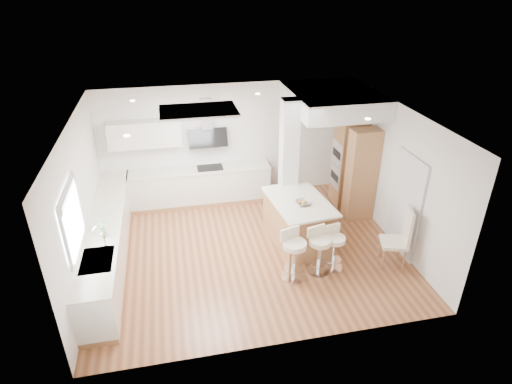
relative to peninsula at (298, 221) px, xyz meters
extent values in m
plane|color=#9F603B|center=(-1.04, -0.10, -0.50)|extent=(6.00, 6.00, 0.00)
cube|color=white|center=(-1.04, -0.10, -0.50)|extent=(6.00, 5.00, 0.02)
cube|color=white|center=(-1.04, 2.40, 0.90)|extent=(6.00, 0.04, 2.80)
cube|color=white|center=(-4.04, -0.10, 0.90)|extent=(0.04, 5.00, 2.80)
cube|color=white|center=(1.96, -0.10, 0.90)|extent=(0.04, 5.00, 2.80)
cube|color=silver|center=(-1.84, 0.50, 2.28)|extent=(1.40, 0.95, 0.05)
cube|color=white|center=(-1.84, 0.50, 2.26)|extent=(1.25, 0.80, 0.03)
cylinder|color=white|center=(-3.04, 1.40, 2.29)|extent=(0.10, 0.10, 0.02)
cylinder|color=white|center=(-3.04, -0.60, 2.29)|extent=(0.10, 0.10, 0.02)
cylinder|color=white|center=(-0.54, 1.40, 2.29)|extent=(0.10, 0.10, 0.02)
cylinder|color=white|center=(0.96, 0.90, 2.29)|extent=(0.10, 0.10, 0.02)
cylinder|color=white|center=(0.96, -0.60, 2.29)|extent=(0.10, 0.10, 0.02)
cube|color=white|center=(-4.00, -1.00, 1.15)|extent=(0.03, 1.15, 0.95)
cube|color=silver|center=(-3.99, -1.00, 1.66)|extent=(0.04, 1.28, 0.06)
cube|color=silver|center=(-3.99, -1.00, 0.65)|extent=(0.04, 1.28, 0.06)
cube|color=silver|center=(-3.99, -1.61, 1.15)|extent=(0.04, 0.06, 0.95)
cube|color=silver|center=(-3.99, -0.39, 1.15)|extent=(0.04, 0.06, 0.95)
cube|color=#ABAEB3|center=(-3.98, -1.00, 1.58)|extent=(0.03, 1.18, 0.14)
cube|color=#453D36|center=(1.94, -0.70, 0.50)|extent=(0.02, 0.90, 2.00)
cube|color=silver|center=(1.93, -0.70, 0.50)|extent=(0.05, 1.00, 2.10)
cube|color=#B67F4E|center=(-3.74, 0.15, -0.45)|extent=(0.60, 4.50, 0.10)
cube|color=silver|center=(-3.74, 0.15, -0.02)|extent=(0.60, 4.50, 0.76)
cube|color=beige|center=(-3.74, 0.15, 0.38)|extent=(0.63, 4.50, 0.04)
cube|color=silver|center=(-3.74, -1.10, 0.39)|extent=(0.50, 0.75, 0.02)
cube|color=silver|center=(-3.74, -1.28, 0.34)|extent=(0.40, 0.34, 0.10)
cube|color=silver|center=(-3.74, -0.92, 0.34)|extent=(0.40, 0.34, 0.10)
cylinder|color=white|center=(-3.62, -0.80, 0.58)|extent=(0.02, 0.02, 0.36)
torus|color=white|center=(-3.69, -0.80, 0.76)|extent=(0.18, 0.02, 0.18)
imported|color=#5A994E|center=(-3.69, -0.45, 0.57)|extent=(0.17, 0.12, 0.33)
cube|color=#B67F4E|center=(-1.79, 2.10, -0.45)|extent=(3.30, 0.60, 0.10)
cube|color=silver|center=(-1.79, 2.10, -0.02)|extent=(3.30, 0.60, 0.76)
cube|color=beige|center=(-1.79, 2.10, 0.38)|extent=(3.33, 0.63, 0.04)
cube|color=black|center=(-1.54, 2.10, 0.41)|extent=(0.60, 0.40, 0.01)
cube|color=silver|center=(-2.94, 2.23, 1.30)|extent=(1.60, 0.34, 0.60)
cube|color=silver|center=(-1.54, 2.30, 1.65)|extent=(0.25, 0.18, 0.70)
cube|color=black|center=(-1.54, 2.22, 1.10)|extent=(0.90, 0.26, 0.44)
cube|color=silver|center=(0.01, 0.85, 0.90)|extent=(0.35, 0.35, 2.80)
cube|color=white|center=(1.06, 1.30, 2.10)|extent=(1.78, 2.20, 0.40)
cube|color=#B67F4E|center=(1.64, 1.40, 0.55)|extent=(0.62, 0.62, 2.10)
cube|color=#B67F4E|center=(1.64, 0.70, 0.55)|extent=(0.62, 0.40, 2.10)
cube|color=silver|center=(1.33, 1.40, 0.80)|extent=(0.02, 0.55, 0.55)
cube|color=silver|center=(1.33, 1.40, 0.22)|extent=(0.02, 0.55, 0.55)
cube|color=black|center=(1.32, 1.40, 0.80)|extent=(0.01, 0.45, 0.18)
cube|color=black|center=(1.32, 1.40, 0.22)|extent=(0.01, 0.45, 0.18)
cube|color=#B67F4E|center=(0.00, 0.00, -0.03)|extent=(1.14, 1.62, 0.94)
cube|color=beige|center=(0.00, 0.00, 0.46)|extent=(1.24, 1.72, 0.04)
imported|color=gray|center=(0.02, -0.16, 0.52)|extent=(0.31, 0.31, 0.07)
sphere|color=orange|center=(0.06, -0.16, 0.52)|extent=(0.08, 0.08, 0.08)
sphere|color=orange|center=(-0.03, -0.14, 0.52)|extent=(0.08, 0.08, 0.08)
sphere|color=#70A135|center=(0.02, -0.21, 0.52)|extent=(0.08, 0.08, 0.08)
cylinder|color=white|center=(-0.42, -1.13, -0.48)|extent=(0.57, 0.57, 0.03)
cylinder|color=white|center=(-0.42, -1.13, -0.14)|extent=(0.09, 0.09, 0.66)
cylinder|color=white|center=(-0.42, -1.13, -0.27)|extent=(0.44, 0.44, 0.02)
cylinder|color=beige|center=(-0.42, -1.13, 0.24)|extent=(0.54, 0.54, 0.10)
cube|color=beige|center=(-0.47, -0.97, 0.39)|extent=(0.38, 0.17, 0.22)
cylinder|color=white|center=(0.08, -1.06, -0.48)|extent=(0.51, 0.51, 0.03)
cylinder|color=white|center=(0.08, -1.06, -0.16)|extent=(0.08, 0.08, 0.62)
cylinder|color=white|center=(0.08, -1.06, -0.29)|extent=(0.39, 0.39, 0.01)
cylinder|color=beige|center=(0.08, -1.06, 0.19)|extent=(0.49, 0.49, 0.10)
cube|color=beige|center=(0.05, -0.91, 0.33)|extent=(0.36, 0.13, 0.21)
cylinder|color=white|center=(0.40, -1.00, -0.48)|extent=(0.47, 0.47, 0.03)
cylinder|color=white|center=(0.40, -1.00, -0.18)|extent=(0.07, 0.07, 0.59)
cylinder|color=white|center=(0.40, -1.00, -0.30)|extent=(0.36, 0.36, 0.01)
cylinder|color=beige|center=(0.40, -1.00, 0.16)|extent=(0.44, 0.44, 0.09)
cube|color=beige|center=(0.37, -0.85, 0.29)|extent=(0.35, 0.11, 0.20)
cube|color=beige|center=(1.54, -1.11, 0.00)|extent=(0.59, 0.59, 0.06)
cube|color=beige|center=(1.74, -1.17, 0.34)|extent=(0.18, 0.44, 0.76)
cylinder|color=#B67F4E|center=(1.30, -1.24, -0.26)|extent=(0.05, 0.05, 0.46)
cylinder|color=#B67F4E|center=(1.41, -0.88, -0.26)|extent=(0.05, 0.05, 0.46)
cylinder|color=#B67F4E|center=(1.66, -1.35, -0.26)|extent=(0.05, 0.05, 0.46)
cylinder|color=#B67F4E|center=(1.77, -0.99, -0.26)|extent=(0.05, 0.05, 0.46)
camera|label=1|loc=(-2.39, -7.11, 4.58)|focal=30.00mm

